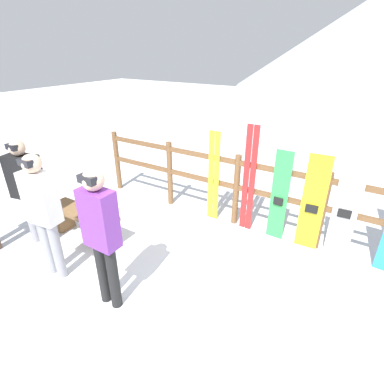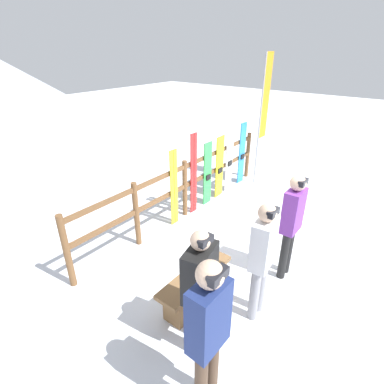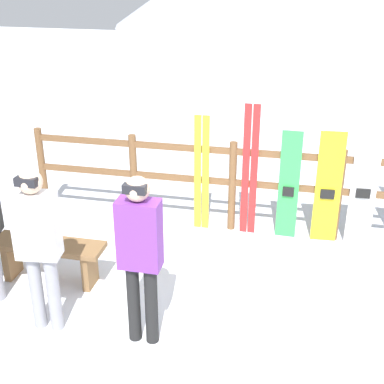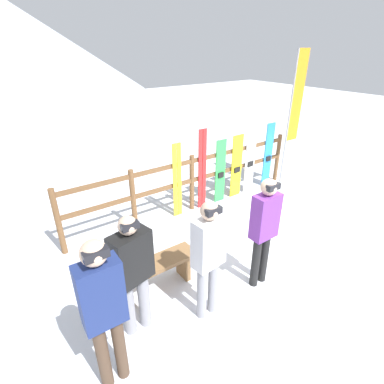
{
  "view_description": "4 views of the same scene",
  "coord_description": "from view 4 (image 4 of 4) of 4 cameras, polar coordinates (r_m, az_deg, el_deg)",
  "views": [
    {
      "loc": [
        1.72,
        -2.28,
        2.75
      ],
      "look_at": [
        -0.21,
        0.83,
        0.96
      ],
      "focal_mm": 28.0,
      "sensor_mm": 36.0,
      "label": 1
    },
    {
      "loc": [
        -4.31,
        -1.69,
        3.28
      ],
      "look_at": [
        -0.8,
        1.06,
        1.09
      ],
      "focal_mm": 28.0,
      "sensor_mm": 36.0,
      "label": 2
    },
    {
      "loc": [
        0.84,
        -4.45,
        3.43
      ],
      "look_at": [
        -0.37,
        1.12,
        0.84
      ],
      "focal_mm": 50.0,
      "sensor_mm": 36.0,
      "label": 3
    },
    {
      "loc": [
        -3.29,
        -2.8,
        3.24
      ],
      "look_at": [
        -0.69,
        0.89,
        1.0
      ],
      "focal_mm": 28.0,
      "sensor_mm": 36.0,
      "label": 4
    }
  ],
  "objects": [
    {
      "name": "ground_plane",
      "position": [
        5.4,
        11.76,
        -11.13
      ],
      "size": [
        40.0,
        40.0,
        0.0
      ],
      "primitive_type": "plane",
      "color": "white"
    },
    {
      "name": "mountain_backdrop",
      "position": [
        26.88,
        -30.7,
        22.58
      ],
      "size": [
        18.0,
        18.0,
        6.0
      ],
      "color": "#B2BCD1",
      "rests_on": "ground"
    },
    {
      "name": "fence",
      "position": [
        6.24,
        -0.02,
        2.65
      ],
      "size": [
        5.46,
        0.1,
        1.22
      ],
      "color": "brown",
      "rests_on": "ground"
    },
    {
      "name": "bench",
      "position": [
        4.43,
        -6.96,
        -14.5
      ],
      "size": [
        1.26,
        0.36,
        0.49
      ],
      "color": "brown",
      "rests_on": "ground"
    },
    {
      "name": "person_black",
      "position": [
        3.58,
        -11.26,
        -14.18
      ],
      "size": [
        0.5,
        0.35,
        1.63
      ],
      "color": "gray",
      "rests_on": "ground"
    },
    {
      "name": "person_purple",
      "position": [
        4.24,
        13.59,
        -6.2
      ],
      "size": [
        0.38,
        0.22,
        1.7
      ],
      "color": "black",
      "rests_on": "ground"
    },
    {
      "name": "person_white",
      "position": [
        3.67,
        3.17,
        -11.49
      ],
      "size": [
        0.42,
        0.26,
        1.68
      ],
      "color": "gray",
      "rests_on": "ground"
    },
    {
      "name": "person_navy",
      "position": [
        3.06,
        -16.54,
        -20.14
      ],
      "size": [
        0.4,
        0.24,
        1.8
      ],
      "color": "#4C3828",
      "rests_on": "ground"
    },
    {
      "name": "ski_pair_yellow",
      "position": [
        5.98,
        -2.84,
        2.1
      ],
      "size": [
        0.19,
        0.02,
        1.56
      ],
      "color": "yellow",
      "rests_on": "ground"
    },
    {
      "name": "ski_pair_red",
      "position": [
        6.27,
        1.95,
        4.19
      ],
      "size": [
        0.19,
        0.02,
        1.74
      ],
      "color": "red",
      "rests_on": "ground"
    },
    {
      "name": "snowboard_green",
      "position": [
        6.62,
        5.42,
        3.85
      ],
      "size": [
        0.26,
        0.06,
        1.44
      ],
      "color": "green",
      "rests_on": "ground"
    },
    {
      "name": "snowboard_yellow",
      "position": [
        6.91,
        8.48,
        4.81
      ],
      "size": [
        0.32,
        0.07,
        1.46
      ],
      "color": "yellow",
      "rests_on": "ground"
    },
    {
      "name": "snowboard_white",
      "position": [
        7.17,
        10.98,
        5.9
      ],
      "size": [
        0.31,
        0.07,
        1.58
      ],
      "color": "white",
      "rests_on": "ground"
    },
    {
      "name": "snowboard_blue",
      "position": [
        7.61,
        14.27,
        6.78
      ],
      "size": [
        0.25,
        0.06,
        1.59
      ],
      "color": "#288CE0",
      "rests_on": "ground"
    },
    {
      "name": "rental_flag",
      "position": [
        7.35,
        18.86,
        15.01
      ],
      "size": [
        0.4,
        0.04,
        3.16
      ],
      "color": "#99999E",
      "rests_on": "ground"
    }
  ]
}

